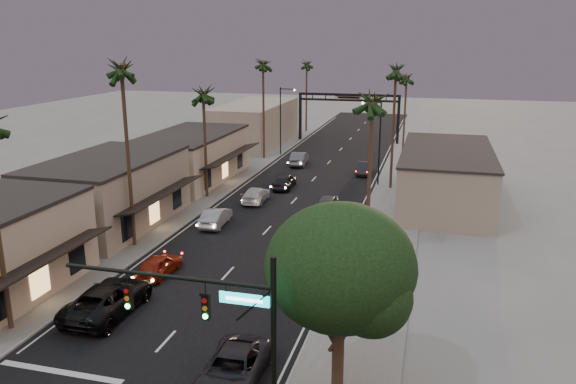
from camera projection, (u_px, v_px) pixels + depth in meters
The scene contains 30 objects.
ground at pixel (301, 193), 56.97m from camera, with size 200.00×200.00×0.00m, color slate.
road at pixel (312, 181), 61.64m from camera, with size 14.00×120.00×0.02m, color black.
sidewalk_left at pixel (250, 163), 70.49m from camera, with size 5.00×92.00×0.12m, color slate.
sidewalk_right at pixel (404, 172), 65.80m from camera, with size 5.00×92.00×0.12m, color slate.
storefront_mid at pixel (109, 193), 46.40m from camera, with size 8.00×14.00×5.50m, color gray.
storefront_far at pixel (190, 158), 61.39m from camera, with size 8.00×16.00×5.00m, color #BEA991.
storefront_dist at pixel (255, 124), 82.70m from camera, with size 8.00×20.00×6.00m, color gray.
building_right at pixel (446, 177), 52.86m from camera, with size 8.00×18.00×5.00m, color gray.
traffic_signal at pixel (224, 321), 20.66m from camera, with size 8.51×0.22×7.80m.
corner_tree at pixel (342, 272), 22.71m from camera, with size 6.20×6.20×8.80m.
arch at pixel (349, 105), 83.48m from camera, with size 15.20×0.40×7.27m.
streetlight_right at pixel (377, 136), 58.52m from camera, with size 2.13×0.30×9.00m.
streetlight_left at pixel (282, 115), 74.06m from camera, with size 2.13×0.30×9.00m.
palm_lb at pixel (121, 65), 38.78m from camera, with size 3.20×3.20×15.20m.
palm_lc at pixel (203, 90), 52.60m from camera, with size 3.20×3.20×12.20m.
palm_ld at pixel (263, 61), 69.81m from camera, with size 3.20×3.20×14.20m.
palm_ra at pixel (373, 97), 36.91m from camera, with size 3.20×3.20×13.20m.
palm_rb at pixel (396, 67), 55.30m from camera, with size 3.20×3.20×14.20m.
palm_rc at pixel (407, 75), 74.47m from camera, with size 3.20×3.20×12.20m.
palm_far at pixel (307, 62), 91.43m from camera, with size 3.20×3.20×13.20m.
oncoming_red at pixel (159, 265), 36.91m from camera, with size 1.69×4.21×1.43m, color maroon.
oncoming_pickup at pixel (109, 299), 31.80m from camera, with size 2.95×6.41×1.78m, color black.
oncoming_silver at pixel (216, 217), 46.84m from camera, with size 1.58×4.54×1.49m, color #949499.
oncoming_white at pixel (256, 195), 53.70m from camera, with size 1.95×4.81×1.40m, color #B5B5B5.
oncoming_dgrey at pixel (284, 181), 58.48m from camera, with size 1.87×4.65×1.58m, color black.
oncoming_grey_far at pixel (299, 158), 69.32m from camera, with size 1.74×5.00×1.65m, color #525257.
curbside_near at pixel (232, 369), 25.20m from camera, with size 2.53×5.49×1.53m, color black.
curbside_black at pixel (319, 266), 36.73m from camera, with size 2.01×4.95×1.44m, color black.
curbside_grey at pixel (327, 206), 49.89m from camera, with size 1.83×4.54×1.55m, color #46464A.
curbside_far at pixel (364, 168), 64.58m from camera, with size 1.47×4.20×1.38m, color black.
Camera 1 is at (12.75, -13.45, 15.12)m, focal length 35.00 mm.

